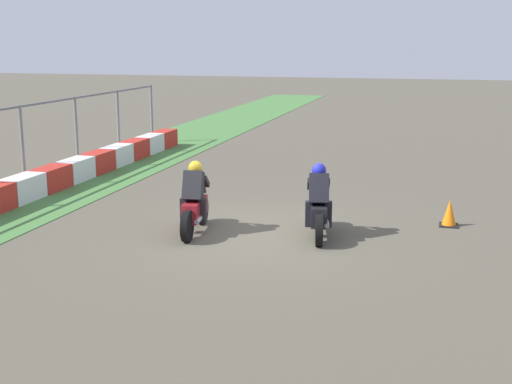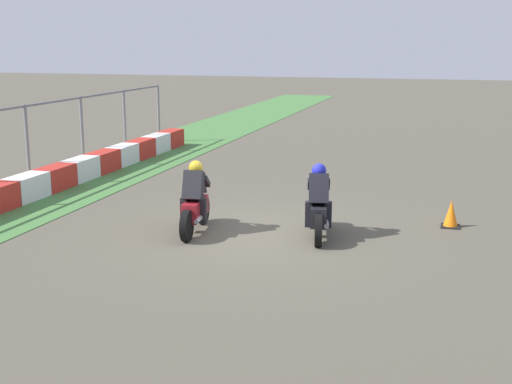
% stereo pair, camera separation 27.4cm
% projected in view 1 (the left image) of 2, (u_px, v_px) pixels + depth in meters
% --- Properties ---
extents(ground_plane, '(120.00, 120.00, 0.00)m').
position_uv_depth(ground_plane, '(257.00, 234.00, 14.23)').
color(ground_plane, '#544F40').
extents(rider_lane_a, '(2.03, 0.64, 1.51)m').
position_uv_depth(rider_lane_a, '(319.00, 207.00, 13.95)').
color(rider_lane_a, black).
rests_on(rider_lane_a, ground_plane).
extents(rider_lane_b, '(2.04, 0.58, 1.51)m').
position_uv_depth(rider_lane_b, '(195.00, 203.00, 14.23)').
color(rider_lane_b, black).
rests_on(rider_lane_b, ground_plane).
extents(traffic_cone, '(0.40, 0.40, 0.59)m').
position_uv_depth(traffic_cone, '(449.00, 214.00, 14.79)').
color(traffic_cone, black).
rests_on(traffic_cone, ground_plane).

